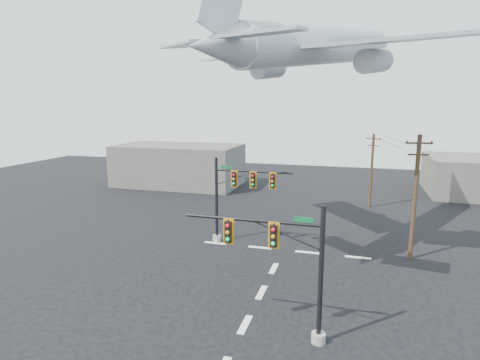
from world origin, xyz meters
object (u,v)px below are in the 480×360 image
(utility_pole_a, at_px, (415,195))
(utility_pole_b, at_px, (372,169))
(airliner, at_px, (318,46))
(signal_mast_far, at_px, (235,196))
(signal_mast_near, at_px, (289,268))

(utility_pole_a, distance_m, utility_pole_b, 16.27)
(utility_pole_b, xyz_separation_m, airliner, (-5.07, -15.92, 11.85))
(utility_pole_a, height_order, airliner, airliner)
(utility_pole_a, xyz_separation_m, airliner, (-7.71, 0.12, 11.26))
(signal_mast_far, bearing_deg, utility_pole_b, 54.53)
(signal_mast_near, relative_size, utility_pole_a, 0.76)
(signal_mast_far, distance_m, utility_pole_b, 20.12)
(signal_mast_near, relative_size, utility_pole_b, 0.86)
(utility_pole_a, xyz_separation_m, utility_pole_b, (-2.64, 16.04, -0.59))
(signal_mast_near, relative_size, airliner, 0.29)
(airliner, bearing_deg, signal_mast_far, 119.38)
(signal_mast_near, bearing_deg, utility_pole_b, 80.80)
(utility_pole_a, bearing_deg, signal_mast_far, 173.56)
(signal_mast_near, distance_m, airliner, 18.47)
(signal_mast_near, xyz_separation_m, signal_mast_far, (-6.89, 13.16, 0.32))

